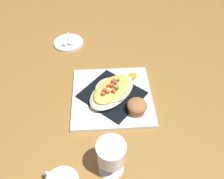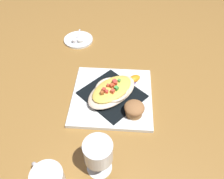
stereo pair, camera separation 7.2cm
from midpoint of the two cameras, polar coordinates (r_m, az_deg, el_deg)
ground_plane at (r=0.87m, az=-2.39°, el=-2.07°), size 2.60×2.60×0.00m
square_plate at (r=0.86m, az=-2.40°, el=-1.78°), size 0.32×0.32×0.01m
folded_napkin at (r=0.86m, az=-2.42°, el=-1.36°), size 0.27×0.26×0.01m
gratin_dish at (r=0.84m, az=-2.47°, el=-0.33°), size 0.21×0.23×0.05m
muffin at (r=0.79m, az=3.48°, el=-4.29°), size 0.07×0.07×0.05m
orange_garnish at (r=0.91m, az=2.28°, el=2.83°), size 0.06×0.06×0.02m
stemmed_glass at (r=0.64m, az=-3.54°, el=-15.50°), size 0.08×0.08×0.12m
creamer_saucer at (r=1.14m, az=-12.33°, el=10.95°), size 0.13×0.13×0.01m
spoon at (r=1.14m, az=-12.39°, el=11.53°), size 0.03×0.09×0.01m
creamer_cup_0 at (r=1.11m, az=-13.15°, el=10.59°), size 0.02×0.02×0.02m
creamer_cup_1 at (r=1.11m, az=-11.78°, el=10.75°), size 0.02×0.02×0.02m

